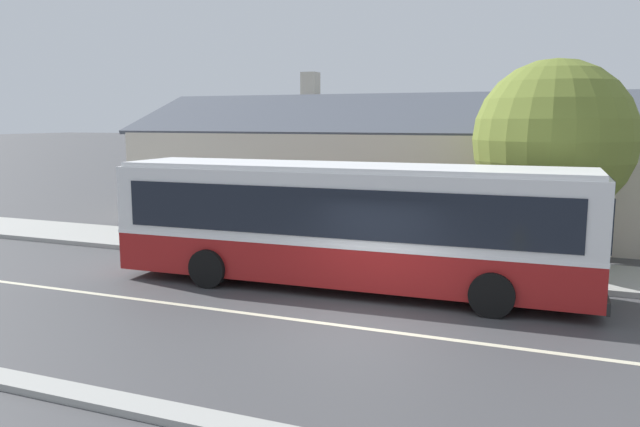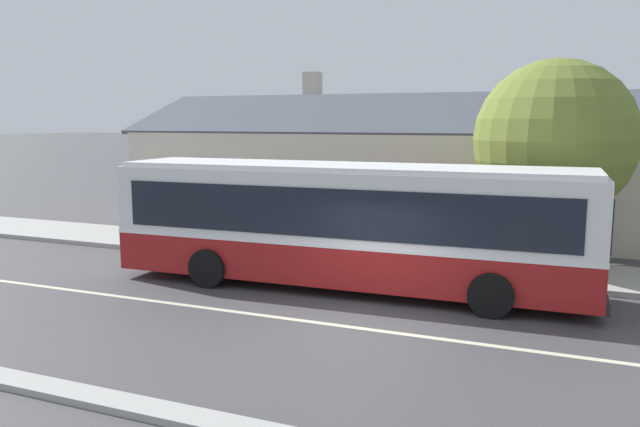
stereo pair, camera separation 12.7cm
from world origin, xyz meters
name	(u,v)px [view 2 (the right image)]	position (x,y,z in m)	size (l,w,h in m)	color
ground_plane	(355,328)	(0.00, 0.00, 0.00)	(300.00, 300.00, 0.00)	#424244
sidewalk_far	(422,263)	(0.00, 6.00, 0.07)	(60.00, 3.00, 0.15)	#9E9E99
lane_divider_stripe	(355,328)	(0.00, 0.00, 0.00)	(60.00, 0.16, 0.01)	beige
community_building	(471,176)	(0.17, 13.84, 1.99)	(27.38, 9.19, 6.38)	beige
transit_bus	(347,222)	(-1.25, 2.90, 1.70)	(12.18, 3.01, 3.15)	maroon
bench_by_building	(154,229)	(-9.17, 5.47, 0.57)	(1.78, 0.51, 0.94)	#4C4C4C
bench_down_street	(277,238)	(-4.51, 5.53, 0.58)	(1.82, 0.51, 0.94)	#4C4C4C
street_tree_primary	(551,144)	(3.38, 7.24, 3.57)	(4.53, 4.53, 5.97)	#4C3828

